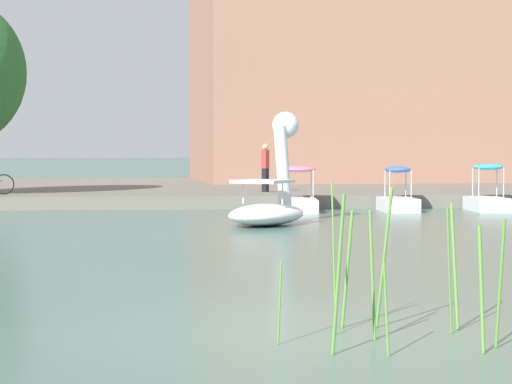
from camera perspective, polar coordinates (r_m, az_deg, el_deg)
ground_plane at (r=9.50m, az=3.73°, el=-8.73°), size 633.50×633.50×0.00m
shore_bank_far at (r=40.90m, az=-2.83°, el=0.20°), size 112.12×22.79×0.44m
swan_boat at (r=23.27m, az=0.91°, el=-0.35°), size 2.86×3.17×2.93m
pedal_boat_pink at (r=28.41m, az=2.69°, el=-0.34°), size 1.31×2.31×1.43m
pedal_boat_blue at (r=29.01m, az=8.89°, el=-0.41°), size 1.13×1.98×1.41m
pedal_boat_cyan at (r=29.75m, az=14.35°, el=-0.38°), size 1.22×2.14×1.49m
person_on_path at (r=32.50m, az=0.59°, el=1.62°), size 0.29×0.29×1.73m
apartment_block at (r=47.58m, az=7.48°, el=10.26°), size 18.87×12.53×15.73m
reed_clump_foreground at (r=9.28m, az=12.39°, el=-4.83°), size 3.46×1.44×1.55m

